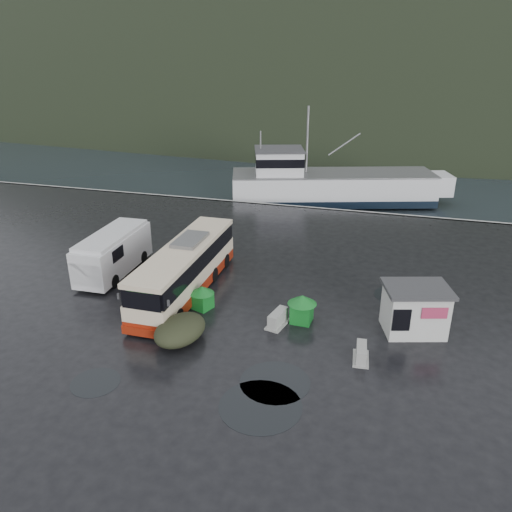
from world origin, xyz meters
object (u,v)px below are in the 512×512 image
(fishing_trawler, at_px, (332,190))
(waste_bin_left, at_px, (203,308))
(white_van, at_px, (116,273))
(waste_bin_right, at_px, (301,321))
(jersey_barrier_a, at_px, (278,325))
(dome_tent, at_px, (181,340))
(jersey_barrier_b, at_px, (361,360))
(coach_bus, at_px, (187,292))
(ticket_kiosk, at_px, (412,331))

(fishing_trawler, bearing_deg, waste_bin_left, -114.76)
(fishing_trawler, bearing_deg, white_van, -131.24)
(waste_bin_right, relative_size, jersey_barrier_a, 0.97)
(dome_tent, xyz_separation_m, jersey_barrier_b, (8.62, 0.75, 0.00))
(waste_bin_left, distance_m, waste_bin_right, 5.49)
(coach_bus, height_order, jersey_barrier_a, coach_bus)
(coach_bus, height_order, dome_tent, coach_bus)
(waste_bin_left, xyz_separation_m, dome_tent, (0.16, -3.34, 0.00))
(waste_bin_left, bearing_deg, ticket_kiosk, 3.46)
(dome_tent, height_order, jersey_barrier_b, dome_tent)
(white_van, xyz_separation_m, jersey_barrier_b, (15.82, -5.45, 0.00))
(jersey_barrier_b, bearing_deg, waste_bin_left, 163.57)
(coach_bus, bearing_deg, white_van, 166.98)
(waste_bin_left, xyz_separation_m, jersey_barrier_b, (8.78, -2.59, 0.00))
(dome_tent, bearing_deg, ticket_kiosk, 20.19)
(ticket_kiosk, bearing_deg, waste_bin_left, 167.50)
(coach_bus, distance_m, waste_bin_right, 7.30)
(white_van, xyz_separation_m, waste_bin_right, (12.54, -2.78, 0.00))
(white_van, bearing_deg, dome_tent, -42.30)
(waste_bin_left, relative_size, waste_bin_right, 0.88)
(waste_bin_right, xyz_separation_m, jersey_barrier_a, (-1.11, -0.71, 0.00))
(dome_tent, relative_size, ticket_kiosk, 0.97)
(jersey_barrier_b, height_order, fishing_trawler, fishing_trawler)
(waste_bin_left, height_order, jersey_barrier_a, waste_bin_left)
(white_van, height_order, dome_tent, white_van)
(jersey_barrier_a, bearing_deg, jersey_barrier_b, -24.08)
(jersey_barrier_b, relative_size, fishing_trawler, 0.06)
(coach_bus, relative_size, jersey_barrier_b, 7.61)
(waste_bin_right, bearing_deg, white_van, 167.49)
(jersey_barrier_a, height_order, jersey_barrier_b, jersey_barrier_a)
(white_van, bearing_deg, waste_bin_right, -14.06)
(coach_bus, xyz_separation_m, white_van, (-5.40, 1.24, 0.00))
(waste_bin_left, height_order, jersey_barrier_b, waste_bin_left)
(waste_bin_right, distance_m, jersey_barrier_a, 1.32)
(dome_tent, bearing_deg, waste_bin_right, 32.67)
(white_van, bearing_deg, jersey_barrier_b, -20.57)
(waste_bin_left, xyz_separation_m, jersey_barrier_a, (4.38, -0.62, 0.00))
(dome_tent, height_order, ticket_kiosk, ticket_kiosk)
(waste_bin_left, relative_size, fishing_trawler, 0.06)
(waste_bin_right, xyz_separation_m, ticket_kiosk, (5.56, 0.59, 0.00))
(coach_bus, distance_m, fishing_trawler, 25.45)
(waste_bin_right, bearing_deg, ticket_kiosk, 6.03)
(dome_tent, distance_m, jersey_barrier_a, 5.02)
(waste_bin_right, relative_size, dome_tent, 0.50)
(dome_tent, relative_size, jersey_barrier_b, 2.13)
(coach_bus, xyz_separation_m, waste_bin_left, (1.64, -1.62, 0.00))
(waste_bin_left, xyz_separation_m, fishing_trawler, (3.51, 26.54, 0.00))
(jersey_barrier_a, relative_size, jersey_barrier_b, 1.09)
(coach_bus, xyz_separation_m, fishing_trawler, (5.15, 24.92, 0.00))
(coach_bus, height_order, ticket_kiosk, coach_bus)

